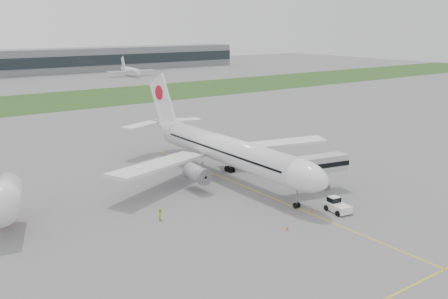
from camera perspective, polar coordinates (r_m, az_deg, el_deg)
ground at (r=90.53m, az=1.68°, el=-3.95°), size 600.00×600.00×0.00m
apron_markings at (r=86.83m, az=3.70°, el=-4.77°), size 70.00×70.00×0.04m
grass_strip at (r=197.35m, az=-20.13°, el=5.12°), size 600.00×50.00×0.02m
airliner at (r=92.71m, az=-0.13°, el=0.14°), size 48.13×53.95×17.88m
pushback_tug at (r=79.30m, az=12.79°, el=-6.24°), size 3.30×4.41×2.10m
jet_bridge at (r=85.47m, az=9.61°, el=-1.89°), size 14.20×5.48×6.47m
safety_cone_left at (r=71.39m, az=7.25°, el=-8.90°), size 0.44×0.44×0.61m
safety_cone_right at (r=78.68m, az=10.06°, el=-6.81°), size 0.38×0.38×0.53m
ground_crew_near at (r=80.45m, az=12.51°, el=-6.06°), size 0.69×0.64×1.57m
ground_crew_far at (r=74.61m, az=-7.24°, el=-7.36°), size 1.06×1.12×1.82m
neighbor_aircraft at (r=75.07m, az=-24.03°, el=-4.86°), size 7.43×16.41×13.26m
distant_aircraft_right at (r=283.27m, az=-10.61°, el=8.24°), size 28.08×25.28×10.01m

